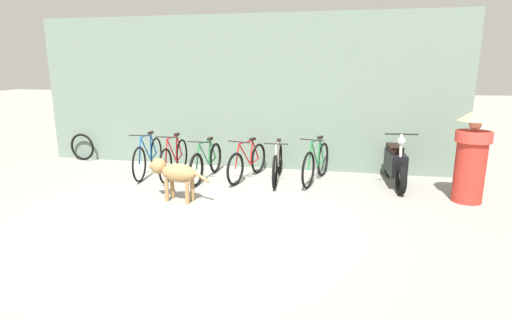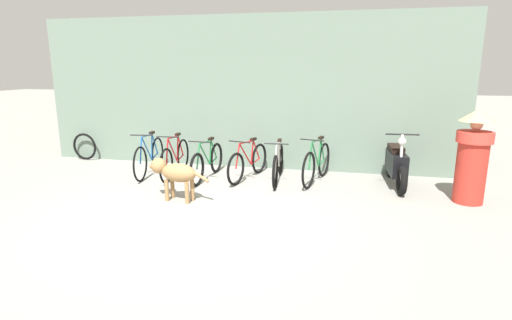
{
  "view_description": "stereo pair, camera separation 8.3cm",
  "coord_description": "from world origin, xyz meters",
  "px_view_note": "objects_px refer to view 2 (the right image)",
  "views": [
    {
      "loc": [
        2.18,
        -5.36,
        2.23
      ],
      "look_at": [
        0.78,
        1.24,
        0.65
      ],
      "focal_mm": 28.0,
      "sensor_mm": 36.0,
      "label": 1
    },
    {
      "loc": [
        2.26,
        -5.34,
        2.23
      ],
      "look_at": [
        0.78,
        1.24,
        0.65
      ],
      "focal_mm": 28.0,
      "sensor_mm": 36.0,
      "label": 2
    }
  ],
  "objects_px": {
    "bicycle_2": "(207,162)",
    "motorcycle": "(396,165)",
    "person_in_robes": "(473,155)",
    "bicycle_5": "(317,164)",
    "spare_tire_left": "(85,147)",
    "bicycle_0": "(149,157)",
    "bicycle_1": "(175,159)",
    "bicycle_4": "(278,164)",
    "stray_dog": "(174,172)",
    "bicycle_3": "(248,162)"
  },
  "relations": [
    {
      "from": "stray_dog",
      "to": "spare_tire_left",
      "type": "xyz_separation_m",
      "value": [
        -3.42,
        2.37,
        -0.16
      ]
    },
    {
      "from": "bicycle_0",
      "to": "bicycle_2",
      "type": "relative_size",
      "value": 1.02
    },
    {
      "from": "bicycle_2",
      "to": "bicycle_3",
      "type": "xyz_separation_m",
      "value": [
        0.81,
        0.17,
        -0.0
      ]
    },
    {
      "from": "bicycle_5",
      "to": "motorcycle",
      "type": "relative_size",
      "value": 0.94
    },
    {
      "from": "spare_tire_left",
      "to": "motorcycle",
      "type": "bearing_deg",
      "value": -5.11
    },
    {
      "from": "bicycle_5",
      "to": "spare_tire_left",
      "type": "height_order",
      "value": "bicycle_5"
    },
    {
      "from": "bicycle_2",
      "to": "bicycle_1",
      "type": "bearing_deg",
      "value": -89.21
    },
    {
      "from": "bicycle_2",
      "to": "stray_dog",
      "type": "relative_size",
      "value": 1.47
    },
    {
      "from": "bicycle_2",
      "to": "motorcycle",
      "type": "xyz_separation_m",
      "value": [
        3.68,
        0.33,
        0.07
      ]
    },
    {
      "from": "bicycle_2",
      "to": "person_in_robes",
      "type": "relative_size",
      "value": 1.08
    },
    {
      "from": "bicycle_2",
      "to": "stray_dog",
      "type": "height_order",
      "value": "bicycle_2"
    },
    {
      "from": "bicycle_5",
      "to": "spare_tire_left",
      "type": "bearing_deg",
      "value": -83.81
    },
    {
      "from": "bicycle_2",
      "to": "bicycle_5",
      "type": "bearing_deg",
      "value": 98.88
    },
    {
      "from": "bicycle_1",
      "to": "bicycle_2",
      "type": "height_order",
      "value": "bicycle_1"
    },
    {
      "from": "bicycle_4",
      "to": "person_in_robes",
      "type": "relative_size",
      "value": 1.08
    },
    {
      "from": "bicycle_2",
      "to": "bicycle_3",
      "type": "height_order",
      "value": "bicycle_2"
    },
    {
      "from": "bicycle_0",
      "to": "stray_dog",
      "type": "height_order",
      "value": "bicycle_0"
    },
    {
      "from": "bicycle_0",
      "to": "stray_dog",
      "type": "xyz_separation_m",
      "value": [
        1.2,
        -1.43,
        0.11
      ]
    },
    {
      "from": "motorcycle",
      "to": "bicycle_4",
      "type": "bearing_deg",
      "value": -88.77
    },
    {
      "from": "bicycle_4",
      "to": "spare_tire_left",
      "type": "height_order",
      "value": "bicycle_4"
    },
    {
      "from": "bicycle_0",
      "to": "bicycle_4",
      "type": "xyz_separation_m",
      "value": [
        2.73,
        0.11,
        -0.04
      ]
    },
    {
      "from": "spare_tire_left",
      "to": "bicycle_0",
      "type": "bearing_deg",
      "value": -22.96
    },
    {
      "from": "motorcycle",
      "to": "person_in_robes",
      "type": "relative_size",
      "value": 1.12
    },
    {
      "from": "bicycle_2",
      "to": "person_in_robes",
      "type": "bearing_deg",
      "value": 87.41
    },
    {
      "from": "person_in_robes",
      "to": "motorcycle",
      "type": "bearing_deg",
      "value": -31.04
    },
    {
      "from": "bicycle_0",
      "to": "person_in_robes",
      "type": "relative_size",
      "value": 1.1
    },
    {
      "from": "bicycle_5",
      "to": "spare_tire_left",
      "type": "xyz_separation_m",
      "value": [
        -5.69,
        0.73,
        -0.05
      ]
    },
    {
      "from": "bicycle_0",
      "to": "bicycle_3",
      "type": "distance_m",
      "value": 2.11
    },
    {
      "from": "bicycle_4",
      "to": "person_in_robes",
      "type": "xyz_separation_m",
      "value": [
        3.33,
        -0.57,
        0.48
      ]
    },
    {
      "from": "bicycle_3",
      "to": "spare_tire_left",
      "type": "relative_size",
      "value": 2.46
    },
    {
      "from": "bicycle_1",
      "to": "bicycle_3",
      "type": "height_order",
      "value": "bicycle_1"
    },
    {
      "from": "bicycle_2",
      "to": "bicycle_4",
      "type": "xyz_separation_m",
      "value": [
        1.43,
        0.14,
        -0.0
      ]
    },
    {
      "from": "bicycle_4",
      "to": "bicycle_5",
      "type": "xyz_separation_m",
      "value": [
        0.75,
        0.1,
        0.03
      ]
    },
    {
      "from": "bicycle_5",
      "to": "bicycle_2",
      "type": "bearing_deg",
      "value": -70.16
    },
    {
      "from": "motorcycle",
      "to": "spare_tire_left",
      "type": "distance_m",
      "value": 7.22
    },
    {
      "from": "bicycle_3",
      "to": "bicycle_5",
      "type": "height_order",
      "value": "bicycle_5"
    },
    {
      "from": "bicycle_5",
      "to": "stray_dog",
      "type": "bearing_deg",
      "value": -40.75
    },
    {
      "from": "bicycle_0",
      "to": "bicycle_1",
      "type": "xyz_separation_m",
      "value": [
        0.59,
        -0.01,
        -0.01
      ]
    },
    {
      "from": "bicycle_4",
      "to": "stray_dog",
      "type": "relative_size",
      "value": 1.47
    },
    {
      "from": "bicycle_0",
      "to": "motorcycle",
      "type": "xyz_separation_m",
      "value": [
        4.97,
        0.3,
        0.03
      ]
    },
    {
      "from": "bicycle_0",
      "to": "bicycle_3",
      "type": "xyz_separation_m",
      "value": [
        2.11,
        0.14,
        -0.04
      ]
    },
    {
      "from": "motorcycle",
      "to": "bicycle_5",
      "type": "bearing_deg",
      "value": -90.25
    },
    {
      "from": "bicycle_1",
      "to": "bicycle_2",
      "type": "xyz_separation_m",
      "value": [
        0.71,
        -0.02,
        -0.03
      ]
    },
    {
      "from": "bicycle_0",
      "to": "stray_dog",
      "type": "bearing_deg",
      "value": 32.72
    },
    {
      "from": "bicycle_4",
      "to": "bicycle_3",
      "type": "bearing_deg",
      "value": -96.21
    },
    {
      "from": "spare_tire_left",
      "to": "bicycle_1",
      "type": "bearing_deg",
      "value": -18.75
    },
    {
      "from": "bicycle_2",
      "to": "bicycle_4",
      "type": "distance_m",
      "value": 1.44
    },
    {
      "from": "stray_dog",
      "to": "spare_tire_left",
      "type": "distance_m",
      "value": 4.16
    },
    {
      "from": "bicycle_1",
      "to": "bicycle_2",
      "type": "distance_m",
      "value": 0.71
    },
    {
      "from": "bicycle_2",
      "to": "motorcycle",
      "type": "relative_size",
      "value": 0.97
    }
  ]
}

